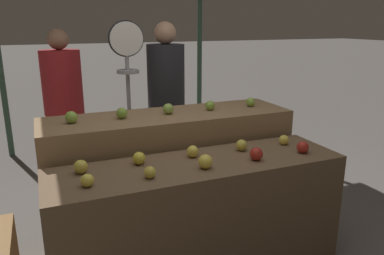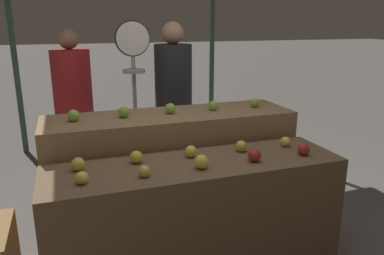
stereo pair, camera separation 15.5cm
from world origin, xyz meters
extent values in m
cylinder|color=#33513D|center=(1.32, 3.02, 1.39)|extent=(0.07, 0.07, 2.78)
cube|color=brown|center=(0.00, 0.00, 0.39)|extent=(1.94, 0.55, 0.79)
cube|color=olive|center=(0.00, 0.60, 0.49)|extent=(1.94, 0.55, 0.97)
sphere|color=yellow|center=(-0.72, -0.10, 0.82)|extent=(0.07, 0.07, 0.07)
sphere|color=gold|center=(-0.37, -0.12, 0.82)|extent=(0.07, 0.07, 0.07)
sphere|color=yellow|center=(-0.01, -0.10, 0.83)|extent=(0.09, 0.09, 0.09)
sphere|color=#AD281E|center=(0.36, -0.10, 0.83)|extent=(0.09, 0.09, 0.09)
sphere|color=#AD281E|center=(0.74, -0.10, 0.83)|extent=(0.08, 0.08, 0.08)
sphere|color=gold|center=(-0.73, 0.11, 0.83)|extent=(0.08, 0.08, 0.08)
sphere|color=gold|center=(-0.37, 0.12, 0.83)|extent=(0.08, 0.08, 0.08)
sphere|color=yellow|center=(0.00, 0.11, 0.83)|extent=(0.08, 0.08, 0.08)
sphere|color=gold|center=(0.37, 0.10, 0.83)|extent=(0.08, 0.08, 0.08)
sphere|color=yellow|center=(0.72, 0.10, 0.82)|extent=(0.07, 0.07, 0.07)
sphere|color=#84AD3D|center=(-0.72, 0.61, 1.02)|extent=(0.09, 0.09, 0.09)
sphere|color=#7AA338|center=(-0.36, 0.60, 1.01)|extent=(0.08, 0.08, 0.08)
sphere|color=#8EB247|center=(0.00, 0.61, 1.02)|extent=(0.08, 0.08, 0.08)
sphere|color=#84AD3D|center=(0.36, 0.60, 1.01)|extent=(0.08, 0.08, 0.08)
sphere|color=#84AD3D|center=(0.73, 0.60, 1.01)|extent=(0.08, 0.08, 0.08)
cylinder|color=#99999E|center=(-0.15, 1.28, 0.78)|extent=(0.04, 0.04, 1.55)
cylinder|color=black|center=(-0.15, 1.28, 1.52)|extent=(0.32, 0.01, 0.32)
cylinder|color=silver|center=(-0.15, 1.26, 1.52)|extent=(0.29, 0.02, 0.29)
cylinder|color=#99999E|center=(-0.15, 1.26, 1.30)|extent=(0.01, 0.01, 0.14)
cylinder|color=#99999E|center=(-0.15, 1.26, 1.23)|extent=(0.20, 0.20, 0.03)
cube|color=#2D2D38|center=(0.29, 1.52, 0.39)|extent=(0.33, 0.28, 0.78)
cylinder|color=#232328|center=(0.29, 1.52, 1.11)|extent=(0.51, 0.51, 0.67)
sphere|color=tan|center=(0.29, 1.52, 1.56)|extent=(0.22, 0.22, 0.22)
cube|color=#2D2D38|center=(-0.69, 1.92, 0.37)|extent=(0.31, 0.19, 0.75)
cylinder|color=maroon|center=(-0.69, 1.92, 1.07)|extent=(0.41, 0.41, 0.65)
sphere|color=#936B51|center=(-0.69, 1.92, 1.50)|extent=(0.21, 0.21, 0.21)
camera|label=1|loc=(-0.91, -2.07, 1.66)|focal=35.00mm
camera|label=2|loc=(-0.76, -2.13, 1.66)|focal=35.00mm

